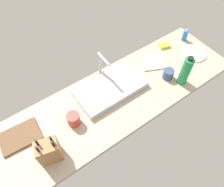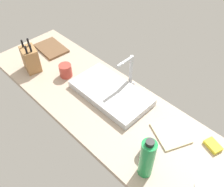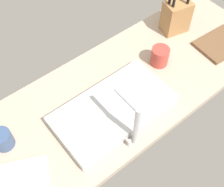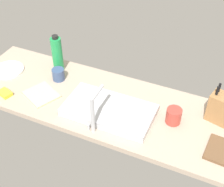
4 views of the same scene
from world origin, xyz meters
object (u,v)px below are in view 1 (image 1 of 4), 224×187
at_px(cutting_board, 20,136).
at_px(coffee_mug, 168,74).
at_px(dish_sponge, 164,46).
at_px(knife_block, 49,151).
at_px(dinner_plate, 194,53).
at_px(water_bottle, 186,71).
at_px(ceramic_cup, 74,119).
at_px(soap_bottle, 185,35).
at_px(sink_basin, 110,88).
at_px(dish_towel, 153,62).
at_px(faucet, 101,64).

distance_m(cutting_board, coffee_mug, 1.18).
bearing_deg(dish_sponge, knife_block, -165.57).
bearing_deg(dinner_plate, water_bottle, -153.57).
bearing_deg(ceramic_cup, water_bottle, -11.28).
bearing_deg(cutting_board, soap_bottle, 1.80).
bearing_deg(water_bottle, coffee_mug, 120.66).
height_order(dinner_plate, coffee_mug, coffee_mug).
xyz_separation_m(soap_bottle, dish_sponge, (-0.21, 0.04, -0.05)).
bearing_deg(ceramic_cup, coffee_mug, -5.33).
xyz_separation_m(knife_block, dish_sponge, (1.28, 0.33, -0.08)).
bearing_deg(dinner_plate, ceramic_cup, 179.24).
relative_size(sink_basin, dish_towel, 2.68).
relative_size(knife_block, soap_bottle, 1.74).
height_order(coffee_mug, dish_sponge, coffee_mug).
bearing_deg(water_bottle, cutting_board, 166.70).
relative_size(dish_towel, dish_sponge, 2.20).
height_order(cutting_board, soap_bottle, soap_bottle).
bearing_deg(dish_towel, knife_block, -167.37).
bearing_deg(cutting_board, water_bottle, -13.30).
distance_m(sink_basin, knife_block, 0.64).
relative_size(soap_bottle, water_bottle, 0.49).
bearing_deg(soap_bottle, sink_basin, -174.89).
xyz_separation_m(sink_basin, cutting_board, (-0.72, 0.03, -0.01)).
relative_size(soap_bottle, dinner_plate, 0.62).
bearing_deg(sink_basin, dish_sponge, 9.79).
bearing_deg(sink_basin, faucet, 83.71).
bearing_deg(dish_towel, coffee_mug, -94.44).
bearing_deg(ceramic_cup, cutting_board, 161.79).
distance_m(soap_bottle, water_bottle, 0.51).
height_order(dinner_plate, dish_towel, same).
height_order(soap_bottle, dish_sponge, soap_bottle).
height_order(dish_towel, coffee_mug, coffee_mug).
bearing_deg(water_bottle, soap_bottle, 41.69).
xyz_separation_m(soap_bottle, coffee_mug, (-0.44, -0.24, -0.02)).
xyz_separation_m(dinner_plate, ceramic_cup, (-1.19, 0.02, 0.04)).
distance_m(dinner_plate, dish_sponge, 0.26).
relative_size(sink_basin, dish_sponge, 5.90).
relative_size(cutting_board, soap_bottle, 1.98).
distance_m(knife_block, dinner_plate, 1.43).
bearing_deg(knife_block, faucet, 44.35).
distance_m(cutting_board, dish_sponge, 1.39).
distance_m(sink_basin, faucet, 0.19).
bearing_deg(coffee_mug, dish_sponge, 50.59).
relative_size(water_bottle, ceramic_cup, 2.84).
height_order(cutting_board, ceramic_cup, ceramic_cup).
bearing_deg(knife_block, water_bottle, 11.46).
height_order(ceramic_cup, dish_sponge, ceramic_cup).
bearing_deg(dish_towel, cutting_board, 179.87).
relative_size(cutting_board, ceramic_cup, 2.77).
bearing_deg(dish_sponge, faucet, 177.00).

